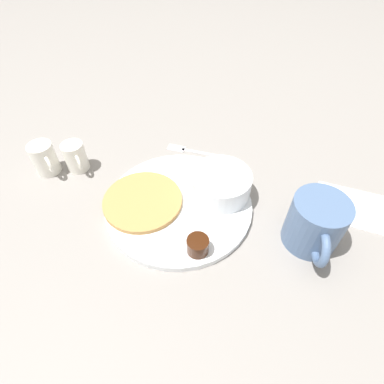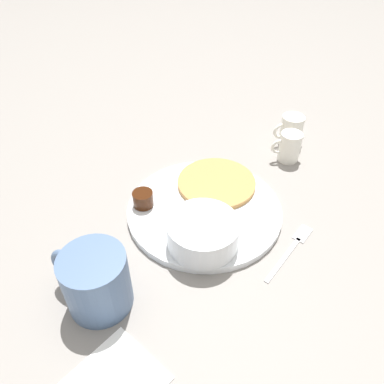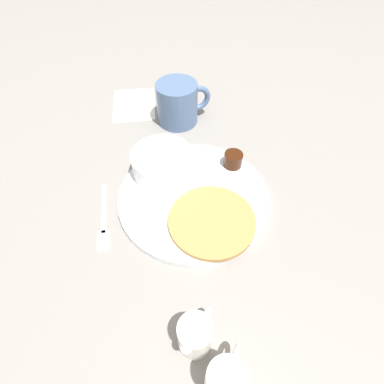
# 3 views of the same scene
# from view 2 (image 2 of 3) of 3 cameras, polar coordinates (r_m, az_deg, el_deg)

# --- Properties ---
(ground_plane) EXTENTS (4.00, 4.00, 0.00)m
(ground_plane) POSITION_cam_2_polar(r_m,az_deg,el_deg) (0.67, 1.88, -3.06)
(ground_plane) COLOR gray
(plate) EXTENTS (0.27, 0.27, 0.01)m
(plate) POSITION_cam_2_polar(r_m,az_deg,el_deg) (0.67, 1.89, -2.69)
(plate) COLOR white
(plate) RESTS_ON ground_plane
(pancake_stack) EXTENTS (0.15, 0.15, 0.01)m
(pancake_stack) POSITION_cam_2_polar(r_m,az_deg,el_deg) (0.71, 3.75, 1.42)
(pancake_stack) COLOR #B78447
(pancake_stack) RESTS_ON plate
(bowl) EXTENTS (0.11, 0.11, 0.05)m
(bowl) POSITION_cam_2_polar(r_m,az_deg,el_deg) (0.59, 1.68, -6.11)
(bowl) COLOR white
(bowl) RESTS_ON plate
(syrup_cup) EXTENTS (0.04, 0.04, 0.03)m
(syrup_cup) POSITION_cam_2_polar(r_m,az_deg,el_deg) (0.66, -7.47, -1.05)
(syrup_cup) COLOR #38190A
(syrup_cup) RESTS_ON plate
(butter_ramekin) EXTENTS (0.05, 0.05, 0.04)m
(butter_ramekin) POSITION_cam_2_polar(r_m,az_deg,el_deg) (0.58, 0.00, -7.89)
(butter_ramekin) COLOR white
(butter_ramekin) RESTS_ON plate
(coffee_mug) EXTENTS (0.09, 0.12, 0.09)m
(coffee_mug) POSITION_cam_2_polar(r_m,az_deg,el_deg) (0.53, -14.56, -12.94)
(coffee_mug) COLOR slate
(coffee_mug) RESTS_ON ground_plane
(creamer_pitcher_near) EXTENTS (0.06, 0.04, 0.06)m
(creamer_pitcher_near) POSITION_cam_2_polar(r_m,az_deg,el_deg) (0.80, 14.63, 6.74)
(creamer_pitcher_near) COLOR white
(creamer_pitcher_near) RESTS_ON ground_plane
(creamer_pitcher_far) EXTENTS (0.07, 0.05, 0.07)m
(creamer_pitcher_far) POSITION_cam_2_polar(r_m,az_deg,el_deg) (0.85, 14.85, 9.11)
(creamer_pitcher_far) COLOR white
(creamer_pitcher_far) RESTS_ON ground_plane
(fork) EXTENTS (0.14, 0.05, 0.00)m
(fork) POSITION_cam_2_polar(r_m,az_deg,el_deg) (0.64, 15.21, -7.88)
(fork) COLOR silver
(fork) RESTS_ON ground_plane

